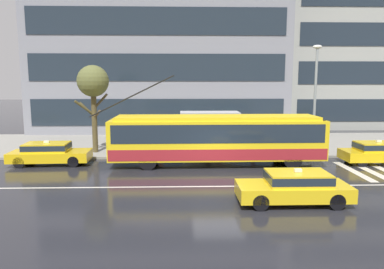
# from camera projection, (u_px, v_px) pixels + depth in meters

# --- Properties ---
(ground_plane) EXTENTS (160.00, 160.00, 0.00)m
(ground_plane) POSITION_uv_depth(u_px,v_px,m) (218.00, 179.00, 17.79)
(ground_plane) COLOR #232329
(sidewalk_slab) EXTENTS (80.00, 10.00, 0.14)m
(sidewalk_slab) POSITION_uv_depth(u_px,v_px,m) (205.00, 144.00, 27.51)
(sidewalk_slab) COLOR gray
(sidewalk_slab) RESTS_ON ground_plane
(crosswalk_stripe_edge_near) EXTENTS (0.44, 4.40, 0.01)m
(crosswalk_stripe_edge_near) POSITION_uv_depth(u_px,v_px,m) (353.00, 171.00, 19.42)
(crosswalk_stripe_edge_near) COLOR beige
(crosswalk_stripe_edge_near) RESTS_ON ground_plane
(crosswalk_stripe_inner_a) EXTENTS (0.44, 4.40, 0.01)m
(crosswalk_stripe_inner_a) POSITION_uv_depth(u_px,v_px,m) (370.00, 171.00, 19.44)
(crosswalk_stripe_inner_a) COLOR beige
(crosswalk_stripe_inner_a) RESTS_ON ground_plane
(lane_centre_line) EXTENTS (72.00, 0.14, 0.01)m
(lane_centre_line) POSITION_uv_depth(u_px,v_px,m) (221.00, 186.00, 16.60)
(lane_centre_line) COLOR silver
(lane_centre_line) RESTS_ON ground_plane
(trolleybus) EXTENTS (13.16, 2.67, 5.12)m
(trolleybus) POSITION_uv_depth(u_px,v_px,m) (217.00, 138.00, 20.77)
(trolleybus) COLOR yellow
(trolleybus) RESTS_ON ground_plane
(taxi_queued_behind_bus) EXTENTS (4.54, 1.98, 1.39)m
(taxi_queued_behind_bus) POSITION_uv_depth(u_px,v_px,m) (49.00, 152.00, 20.91)
(taxi_queued_behind_bus) COLOR yellow
(taxi_queued_behind_bus) RESTS_ON ground_plane
(taxi_ahead_of_bus) EXTENTS (4.43, 1.76, 1.39)m
(taxi_ahead_of_bus) POSITION_uv_depth(u_px,v_px,m) (380.00, 152.00, 21.11)
(taxi_ahead_of_bus) COLOR yellow
(taxi_ahead_of_bus) RESTS_ON ground_plane
(taxi_oncoming_near) EXTENTS (4.35, 1.75, 1.39)m
(taxi_oncoming_near) POSITION_uv_depth(u_px,v_px,m) (295.00, 186.00, 14.20)
(taxi_oncoming_near) COLOR yellow
(taxi_oncoming_near) RESTS_ON ground_plane
(bus_shelter) EXTENTS (3.90, 1.78, 2.62)m
(bus_shelter) POSITION_uv_depth(u_px,v_px,m) (209.00, 121.00, 24.33)
(bus_shelter) COLOR gray
(bus_shelter) RESTS_ON sidewalk_slab
(pedestrian_at_shelter) EXTENTS (1.40, 1.40, 2.01)m
(pedestrian_at_shelter) POSITION_uv_depth(u_px,v_px,m) (162.00, 126.00, 24.68)
(pedestrian_at_shelter) COLOR #47433C
(pedestrian_at_shelter) RESTS_ON sidewalk_slab
(pedestrian_approaching_curb) EXTENTS (1.35, 1.35, 1.99)m
(pedestrian_approaching_curb) POSITION_uv_depth(u_px,v_px,m) (207.00, 130.00, 22.98)
(pedestrian_approaching_curb) COLOR black
(pedestrian_approaching_curb) RESTS_ON sidewalk_slab
(pedestrian_walking_past) EXTENTS (1.34, 1.34, 1.94)m
(pedestrian_walking_past) POSITION_uv_depth(u_px,v_px,m) (255.00, 126.00, 24.74)
(pedestrian_walking_past) COLOR black
(pedestrian_walking_past) RESTS_ON sidewalk_slab
(pedestrian_waiting_by_pole) EXTENTS (1.32, 1.32, 1.91)m
(pedestrian_waiting_by_pole) POSITION_uv_depth(u_px,v_px,m) (219.00, 127.00, 25.05)
(pedestrian_waiting_by_pole) COLOR #5D4553
(pedestrian_waiting_by_pole) RESTS_ON sidewalk_slab
(street_lamp) EXTENTS (0.60, 0.32, 6.89)m
(street_lamp) POSITION_uv_depth(u_px,v_px,m) (315.00, 90.00, 23.12)
(street_lamp) COLOR gray
(street_lamp) RESTS_ON sidewalk_slab
(street_tree_bare) EXTENTS (2.12, 2.04, 5.66)m
(street_tree_bare) POSITION_uv_depth(u_px,v_px,m) (93.00, 84.00, 23.30)
(street_tree_bare) COLOR brown
(street_tree_bare) RESTS_ON sidewalk_slab
(office_tower_corner_left) EXTENTS (23.58, 13.86, 23.51)m
(office_tower_corner_left) POSITION_uv_depth(u_px,v_px,m) (161.00, 12.00, 36.79)
(office_tower_corner_left) COLOR gray
(office_tower_corner_left) RESTS_ON ground_plane
(office_tower_corner_right) EXTENTS (21.83, 13.66, 18.46)m
(office_tower_corner_right) POSITION_uv_depth(u_px,v_px,m) (370.00, 41.00, 40.93)
(office_tower_corner_right) COLOR #989A93
(office_tower_corner_right) RESTS_ON ground_plane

